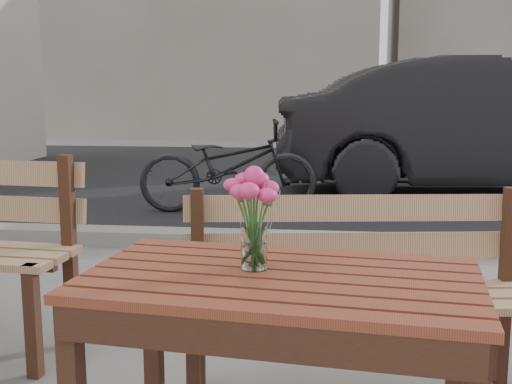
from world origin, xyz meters
TOP-DOWN VIEW (x-y plane):
  - street at (0.00, 5.06)m, footprint 30.00×8.12m
  - main_table at (-0.18, -0.01)m, footprint 1.21×0.79m
  - main_bench at (0.07, 0.68)m, footprint 1.42×0.59m
  - main_vase at (-0.26, 0.05)m, footprint 0.17×0.17m
  - parked_car at (1.68, 5.75)m, footprint 4.80×2.03m
  - bicycle at (-1.02, 4.39)m, footprint 1.81×0.85m

SIDE VIEW (x-z plane):
  - street at x=0.00m, z-range -0.03..0.09m
  - bicycle at x=-1.02m, z-range 0.00..0.91m
  - main_bench at x=0.07m, z-range 0.09..0.95m
  - main_table at x=-0.18m, z-range 0.23..0.93m
  - parked_car at x=1.68m, z-range 0.00..1.54m
  - main_vase at x=-0.26m, z-range 0.74..1.05m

